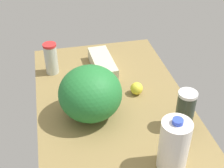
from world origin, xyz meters
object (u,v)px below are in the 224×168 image
Objects in this scene: egg_carton at (103,64)px; lemon_far_back at (137,88)px; milk_jug at (174,145)px; tumbler_cup at (51,58)px; watermelon at (90,93)px; shaker_bottle at (185,109)px.

lemon_far_back is at bearing -157.56° from egg_carton.
milk_jug is 49.50cm from lemon_far_back.
lemon_far_back is (-29.97, -41.70, -5.96)cm from tumbler_cup.
tumbler_cup is at bearing 54.30° from lemon_far_back.
watermelon is at bearing 35.10° from milk_jug.
watermelon is 1.20× the size of milk_jug.
egg_carton is 1.61× the size of tumbler_cup.
watermelon is at bearing 158.35° from egg_carton.
shaker_bottle is at bearing -112.18° from watermelon.
tumbler_cup is at bearing 20.90° from watermelon.
egg_carton is 29.93cm from lemon_far_back.
milk_jug is at bearing -144.90° from watermelon.
milk_jug is 3.75× the size of lemon_far_back.
watermelon reaches higher than milk_jug.
lemon_far_back is at bearing 27.16° from shaker_bottle.
shaker_bottle is 31.92cm from lemon_far_back.
shaker_bottle reaches higher than egg_carton.
milk_jug reaches higher than egg_carton.
watermelon is at bearing 67.82° from shaker_bottle.
watermelon is 45.62cm from milk_jug.
tumbler_cup is 51.70cm from lemon_far_back.
tumbler_cup is (2.94, 28.85, 5.61)cm from egg_carton.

